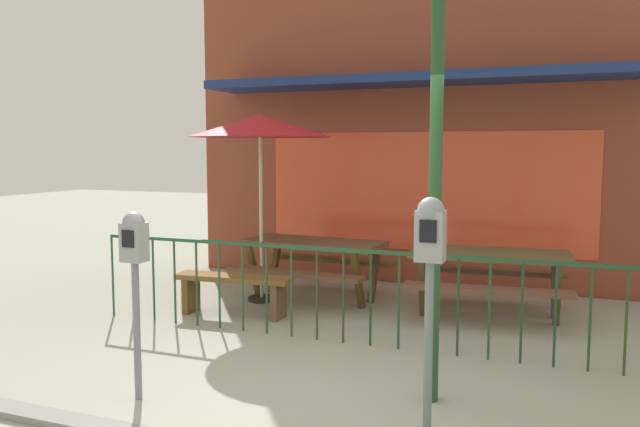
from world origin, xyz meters
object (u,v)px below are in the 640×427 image
at_px(picnic_table_left, 314,253).
at_px(picnic_table_right, 489,265).
at_px(patio_bench, 234,286).
at_px(street_lamp, 437,72).
at_px(parking_meter_near, 430,257).
at_px(patio_umbrella, 260,127).
at_px(parking_meter_far, 134,255).

bearing_deg(picnic_table_left, picnic_table_right, -1.57).
bearing_deg(picnic_table_right, patio_bench, -159.64).
xyz_separation_m(picnic_table_right, street_lamp, (-0.11, -2.71, 1.91)).
bearing_deg(parking_meter_near, picnic_table_left, 122.05).
bearing_deg(picnic_table_right, picnic_table_left, 178.43).
bearing_deg(picnic_table_left, parking_meter_near, -57.95).
relative_size(picnic_table_left, parking_meter_near, 1.15).
distance_m(patio_umbrella, street_lamp, 3.68).
bearing_deg(street_lamp, patio_bench, 148.01).
bearing_deg(parking_meter_near, street_lamp, 99.41).
bearing_deg(parking_meter_near, picnic_table_right, 90.41).
bearing_deg(patio_bench, parking_meter_near, -41.51).
relative_size(patio_bench, parking_meter_near, 0.86).
xyz_separation_m(patio_bench, parking_meter_near, (2.82, -2.50, 0.93)).
xyz_separation_m(picnic_table_right, patio_umbrella, (-2.82, -0.25, 1.62)).
bearing_deg(patio_bench, parking_meter_far, -77.86).
bearing_deg(patio_bench, patio_umbrella, 92.08).
bearing_deg(parking_meter_far, street_lamp, 20.58).
distance_m(picnic_table_right, street_lamp, 3.32).
relative_size(picnic_table_right, patio_bench, 1.34).
xyz_separation_m(patio_umbrella, patio_bench, (0.03, -0.78, -1.87)).
height_order(patio_umbrella, street_lamp, street_lamp).
distance_m(picnic_table_left, patio_umbrella, 1.75).
distance_m(patio_bench, parking_meter_far, 2.66).
xyz_separation_m(patio_bench, street_lamp, (2.68, -1.68, 2.17)).
bearing_deg(patio_umbrella, street_lamp, -42.22).
bearing_deg(patio_bench, picnic_table_right, 20.36).
height_order(picnic_table_right, parking_meter_near, parking_meter_near).
height_order(patio_umbrella, patio_bench, patio_umbrella).
bearing_deg(picnic_table_right, parking_meter_near, -89.59).
relative_size(parking_meter_near, parking_meter_far, 1.12).
distance_m(parking_meter_near, parking_meter_far, 2.29).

